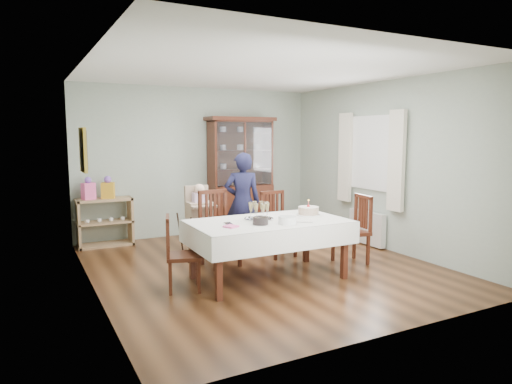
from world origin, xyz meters
TOP-DOWN VIEW (x-y plane):
  - floor at (0.00, 0.00)m, footprint 5.00×5.00m
  - room_shell at (0.00, 0.53)m, footprint 5.00×5.00m
  - dining_table at (-0.19, -0.52)m, footprint 2.01×1.17m
  - china_cabinet at (0.75, 2.26)m, footprint 1.30×0.48m
  - sideboard at (-1.75, 2.28)m, footprint 0.90×0.38m
  - picture_frame at (-2.22, 0.80)m, footprint 0.04×0.48m
  - window at (2.22, 0.30)m, footprint 0.04×1.02m
  - curtain_left at (2.16, -0.32)m, footprint 0.07×0.30m
  - curtain_right at (2.16, 0.92)m, footprint 0.07×0.30m
  - radiator at (2.16, 0.30)m, footprint 0.10×0.80m
  - chair_far_left at (-0.50, 0.33)m, footprint 0.53×0.53m
  - chair_far_right at (0.49, 0.40)m, footprint 0.46×0.46m
  - chair_end_left at (-1.31, -0.42)m, footprint 0.50×0.50m
  - chair_end_right at (1.24, -0.43)m, footprint 0.49×0.49m
  - woman at (0.15, 0.94)m, footprint 0.67×0.55m
  - high_chair at (-0.59, 0.91)m, footprint 0.51×0.51m
  - champagne_tray at (-0.27, -0.41)m, footprint 0.37×0.37m
  - birthday_cake at (0.47, -0.44)m, footprint 0.32×0.32m
  - plate_stack_dark at (-0.40, -0.69)m, footprint 0.25×0.25m
  - plate_stack_white at (-0.10, -0.82)m, footprint 0.28×0.28m
  - napkin_stack at (-0.79, -0.68)m, footprint 0.19×0.19m
  - cutlery at (-0.77, -0.48)m, footprint 0.13×0.18m
  - cake_knife at (0.09, -0.82)m, footprint 0.28×0.19m
  - gift_bag_pink at (-1.99, 2.26)m, footprint 0.23×0.19m
  - gift_bag_orange at (-1.69, 2.26)m, footprint 0.24×0.20m

SIDE VIEW (x-z plane):
  - floor at x=0.00m, z-range 0.00..0.00m
  - chair_end_left at x=-1.31m, z-range -0.18..0.71m
  - chair_end_right at x=1.24m, z-range -0.20..0.78m
  - chair_far_right at x=0.49m, z-range -0.20..0.78m
  - radiator at x=2.16m, z-range 0.02..0.57m
  - chair_far_left at x=-0.50m, z-range -0.21..0.84m
  - dining_table at x=-0.19m, z-range 0.00..0.76m
  - sideboard at x=-1.75m, z-range 0.00..0.80m
  - high_chair at x=-0.59m, z-range -0.12..0.99m
  - cutlery at x=-0.77m, z-range 0.76..0.77m
  - cake_knife at x=0.09m, z-range 0.76..0.77m
  - napkin_stack at x=-0.79m, z-range 0.76..0.78m
  - woman at x=0.15m, z-range 0.00..1.57m
  - plate_stack_dark at x=-0.40m, z-range 0.76..0.85m
  - plate_stack_white at x=-0.10m, z-range 0.76..0.86m
  - birthday_cake at x=0.47m, z-range 0.71..0.93m
  - champagne_tray at x=-0.27m, z-range 0.72..0.94m
  - gift_bag_pink at x=-1.99m, z-range 0.78..1.15m
  - gift_bag_orange at x=-1.69m, z-range 0.78..1.15m
  - china_cabinet at x=0.75m, z-range 0.04..2.21m
  - curtain_left at x=2.16m, z-range 0.67..2.23m
  - curtain_right at x=2.16m, z-range 0.67..2.23m
  - window at x=2.22m, z-range 0.94..2.16m
  - picture_frame at x=-2.22m, z-range 1.36..1.94m
  - room_shell at x=0.00m, z-range -0.80..4.20m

